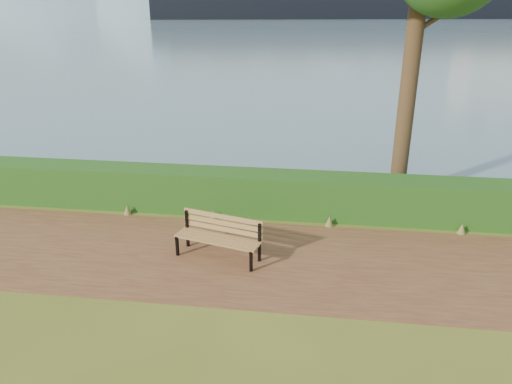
# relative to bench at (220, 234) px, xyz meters

# --- Properties ---
(ground) EXTENTS (140.00, 140.00, 0.00)m
(ground) POSITION_rel_bench_xyz_m (0.60, -0.36, -0.50)
(ground) COLOR #4E5819
(ground) RESTS_ON ground
(path) EXTENTS (40.00, 3.40, 0.01)m
(path) POSITION_rel_bench_xyz_m (0.60, -0.06, -0.50)
(path) COLOR #5B2D1F
(path) RESTS_ON ground
(hedge) EXTENTS (32.00, 0.85, 1.00)m
(hedge) POSITION_rel_bench_xyz_m (0.60, 2.24, -0.00)
(hedge) COLOR #183E11
(hedge) RESTS_ON ground
(bench) EXTENTS (1.80, 0.93, 0.87)m
(bench) POSITION_rel_bench_xyz_m (0.00, 0.00, 0.00)
(bench) COLOR black
(bench) RESTS_ON ground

